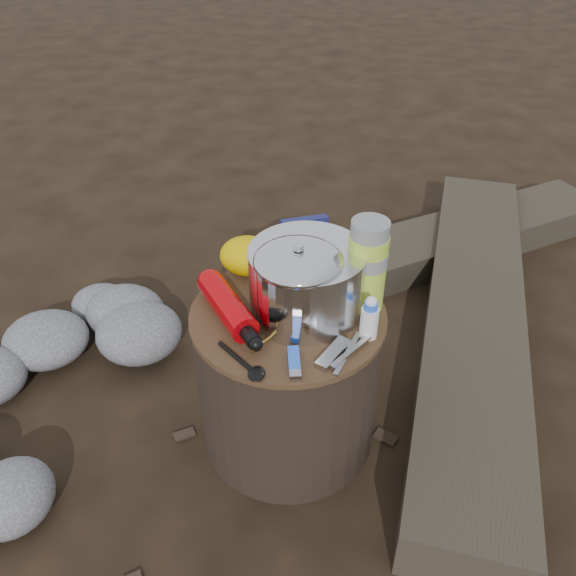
# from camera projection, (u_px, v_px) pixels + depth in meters

# --- Properties ---
(ground) EXTENTS (60.00, 60.00, 0.00)m
(ground) POSITION_uv_depth(u_px,v_px,m) (288.00, 431.00, 1.58)
(ground) COLOR black
(ground) RESTS_ON ground
(stump) EXTENTS (0.44, 0.44, 0.41)m
(stump) POSITION_uv_depth(u_px,v_px,m) (288.00, 377.00, 1.46)
(stump) COLOR black
(stump) RESTS_ON ground
(rock_ring) EXTENTS (0.40, 0.88, 0.17)m
(rock_ring) POSITION_uv_depth(u_px,v_px,m) (51.00, 383.00, 1.61)
(rock_ring) COLOR slate
(rock_ring) RESTS_ON ground
(log_main) EXTENTS (0.51, 1.71, 0.14)m
(log_main) POSITION_uv_depth(u_px,v_px,m) (473.00, 318.00, 1.85)
(log_main) COLOR #322B21
(log_main) RESTS_ON ground
(log_small) EXTENTS (1.28, 0.96, 0.11)m
(log_small) POSITION_uv_depth(u_px,v_px,m) (447.00, 242.00, 2.23)
(log_small) COLOR #322B21
(log_small) RESTS_ON ground
(foil_windscreen) EXTENTS (0.26, 0.26, 0.16)m
(foil_windscreen) POSITION_uv_depth(u_px,v_px,m) (307.00, 281.00, 1.31)
(foil_windscreen) COLOR silver
(foil_windscreen) RESTS_ON stump
(camping_pot) EXTENTS (0.19, 0.19, 0.19)m
(camping_pot) POSITION_uv_depth(u_px,v_px,m) (298.00, 285.00, 1.27)
(camping_pot) COLOR silver
(camping_pot) RESTS_ON stump
(fuel_bottle) EXTENTS (0.20, 0.25, 0.06)m
(fuel_bottle) POSITION_uv_depth(u_px,v_px,m) (227.00, 306.00, 1.31)
(fuel_bottle) COLOR #BF040B
(fuel_bottle) RESTS_ON stump
(thermos) EXTENTS (0.09, 0.09, 0.22)m
(thermos) POSITION_uv_depth(u_px,v_px,m) (367.00, 266.00, 1.30)
(thermos) COLOR #AFD539
(thermos) RESTS_ON stump
(travel_mug) EXTENTS (0.07, 0.07, 0.11)m
(travel_mug) POSITION_uv_depth(u_px,v_px,m) (332.00, 268.00, 1.39)
(travel_mug) COLOR black
(travel_mug) RESTS_ON stump
(stuff_sack) EXTENTS (0.14, 0.11, 0.09)m
(stuff_sack) POSITION_uv_depth(u_px,v_px,m) (248.00, 256.00, 1.44)
(stuff_sack) COLOR #D8B200
(stuff_sack) RESTS_ON stump
(food_pouch) EXTENTS (0.11, 0.07, 0.14)m
(food_pouch) POSITION_uv_depth(u_px,v_px,m) (305.00, 246.00, 1.43)
(food_pouch) COLOR #161A50
(food_pouch) RESTS_ON stump
(lighter) EXTENTS (0.04, 0.09, 0.02)m
(lighter) POSITION_uv_depth(u_px,v_px,m) (294.00, 360.00, 1.20)
(lighter) COLOR blue
(lighter) RESTS_ON stump
(multitool) EXTENTS (0.07, 0.10, 0.01)m
(multitool) POSITION_uv_depth(u_px,v_px,m) (333.00, 353.00, 1.22)
(multitool) COLOR #B4B4B9
(multitool) RESTS_ON stump
(pot_grabber) EXTENTS (0.10, 0.14, 0.01)m
(pot_grabber) POSITION_uv_depth(u_px,v_px,m) (348.00, 352.00, 1.23)
(pot_grabber) COLOR #B4B4B9
(pot_grabber) RESTS_ON stump
(spork) EXTENTS (0.12, 0.11, 0.01)m
(spork) POSITION_uv_depth(u_px,v_px,m) (237.00, 357.00, 1.21)
(spork) COLOR black
(spork) RESTS_ON stump
(squeeze_bottle) EXTENTS (0.04, 0.04, 0.09)m
(squeeze_bottle) POSITION_uv_depth(u_px,v_px,m) (369.00, 319.00, 1.25)
(squeeze_bottle) COLOR white
(squeeze_bottle) RESTS_ON stump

